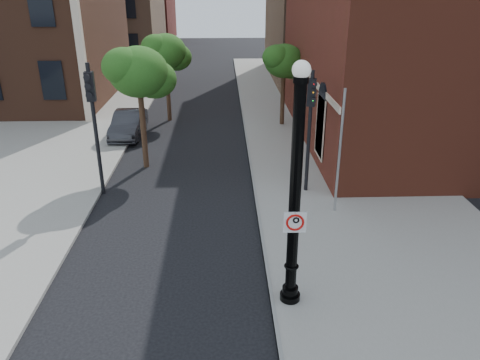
{
  "coord_description": "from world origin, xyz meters",
  "views": [
    {
      "loc": [
        0.85,
        -9.93,
        7.77
      ],
      "look_at": [
        1.29,
        2.0,
        2.63
      ],
      "focal_mm": 35.0,
      "sensor_mm": 36.0,
      "label": 1
    }
  ],
  "objects_px": {
    "traffic_signal_left": "(93,109)",
    "lamppost": "(295,204)",
    "parked_car": "(129,124)",
    "traffic_signal_right": "(310,113)",
    "no_parking_sign": "(295,222)"
  },
  "relations": [
    {
      "from": "no_parking_sign",
      "to": "traffic_signal_right",
      "type": "bearing_deg",
      "value": 79.22
    },
    {
      "from": "lamppost",
      "to": "traffic_signal_left",
      "type": "xyz_separation_m",
      "value": [
        -6.43,
        6.99,
        0.55
      ]
    },
    {
      "from": "traffic_signal_left",
      "to": "traffic_signal_right",
      "type": "xyz_separation_m",
      "value": [
        7.98,
        -0.2,
        -0.19
      ]
    },
    {
      "from": "lamppost",
      "to": "parked_car",
      "type": "xyz_separation_m",
      "value": [
        -6.73,
        14.38,
        -2.2
      ]
    },
    {
      "from": "lamppost",
      "to": "parked_car",
      "type": "height_order",
      "value": "lamppost"
    },
    {
      "from": "no_parking_sign",
      "to": "parked_car",
      "type": "bearing_deg",
      "value": 116.62
    },
    {
      "from": "parked_car",
      "to": "traffic_signal_right",
      "type": "relative_size",
      "value": 0.85
    },
    {
      "from": "parked_car",
      "to": "traffic_signal_left",
      "type": "height_order",
      "value": "traffic_signal_left"
    },
    {
      "from": "no_parking_sign",
      "to": "lamppost",
      "type": "bearing_deg",
      "value": 94.1
    },
    {
      "from": "traffic_signal_left",
      "to": "lamppost",
      "type": "bearing_deg",
      "value": -53.55
    },
    {
      "from": "lamppost",
      "to": "traffic_signal_right",
      "type": "relative_size",
      "value": 1.3
    },
    {
      "from": "parked_car",
      "to": "traffic_signal_left",
      "type": "xyz_separation_m",
      "value": [
        0.3,
        -7.39,
        2.75
      ]
    },
    {
      "from": "no_parking_sign",
      "to": "parked_car",
      "type": "xyz_separation_m",
      "value": [
        -6.73,
        14.54,
        -1.79
      ]
    },
    {
      "from": "parked_car",
      "to": "traffic_signal_right",
      "type": "bearing_deg",
      "value": -41.65
    },
    {
      "from": "no_parking_sign",
      "to": "traffic_signal_right",
      "type": "xyz_separation_m",
      "value": [
        1.55,
        6.95,
        0.76
      ]
    }
  ]
}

